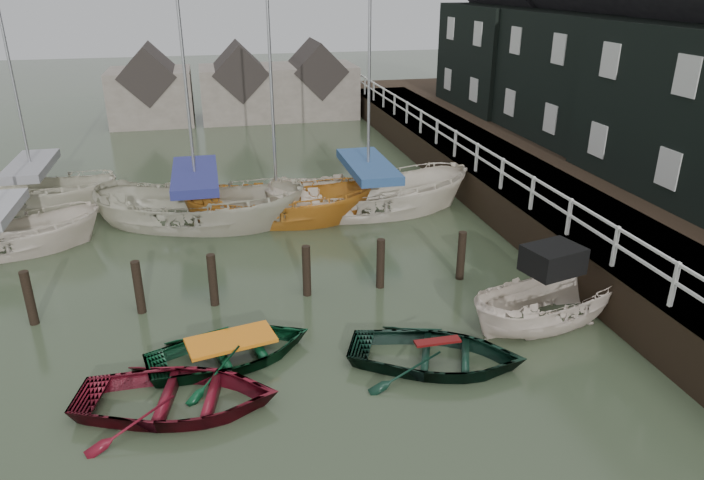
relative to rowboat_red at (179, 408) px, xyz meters
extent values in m
plane|color=#2C3924|center=(2.00, 1.13, 0.00)|extent=(120.00, 120.00, 0.00)
cube|color=black|center=(11.50, 11.13, 1.40)|extent=(3.00, 32.00, 0.20)
cube|color=silver|center=(10.00, 11.13, 2.45)|extent=(0.06, 32.00, 0.06)
cube|color=silver|center=(10.00, 11.13, 2.05)|extent=(0.06, 32.00, 0.06)
cube|color=black|center=(17.00, 11.13, 0.00)|extent=(14.00, 38.00, 1.50)
cube|color=black|center=(17.00, 13.13, 4.00)|extent=(6.00, 7.00, 5.00)
cube|color=black|center=(17.00, 20.13, 4.00)|extent=(6.40, 7.00, 5.00)
cylinder|color=black|center=(-3.50, 4.13, 0.50)|extent=(0.22, 0.22, 1.80)
cylinder|color=black|center=(-1.00, 4.13, 0.50)|extent=(0.22, 0.22, 1.80)
cylinder|color=black|center=(0.80, 4.13, 0.50)|extent=(0.22, 0.22, 1.80)
cylinder|color=black|center=(3.20, 4.13, 0.50)|extent=(0.22, 0.22, 1.80)
cylinder|color=black|center=(5.20, 4.13, 0.50)|extent=(0.22, 0.22, 1.80)
cylinder|color=black|center=(7.50, 4.13, 0.50)|extent=(0.22, 0.22, 1.80)
cube|color=#665B51|center=(-2.00, 27.13, 1.50)|extent=(4.50, 4.00, 3.00)
cube|color=#282321|center=(-2.00, 27.13, 2.80)|extent=(3.18, 4.08, 3.18)
cube|color=#665B51|center=(3.00, 27.13, 1.50)|extent=(4.50, 4.00, 3.00)
cube|color=#282321|center=(3.00, 27.13, 2.80)|extent=(3.18, 4.08, 3.18)
cube|color=#665B51|center=(7.50, 27.13, 1.50)|extent=(4.50, 4.00, 3.00)
cube|color=#282321|center=(7.50, 27.13, 2.80)|extent=(3.18, 4.08, 3.18)
imported|color=#550C17|center=(0.00, 0.00, 0.00)|extent=(4.39, 3.52, 0.81)
imported|color=#08321A|center=(1.11, 1.48, 0.00)|extent=(4.08, 3.28, 0.75)
imported|color=black|center=(5.41, 0.30, 0.00)|extent=(4.54, 3.96, 0.79)
imported|color=beige|center=(8.80, 1.51, 0.00)|extent=(4.91, 2.83, 1.78)
cube|color=black|center=(8.80, 1.71, 1.53)|extent=(1.51, 1.29, 0.65)
imported|color=beige|center=(-5.40, 9.06, 0.00)|extent=(5.94, 2.75, 2.22)
imported|color=beige|center=(0.44, 10.15, 0.00)|extent=(7.84, 5.04, 2.83)
cylinder|color=#B2B2B7|center=(0.44, 10.15, 6.49)|extent=(0.10, 0.10, 9.87)
cube|color=navy|center=(0.44, 10.15, 1.68)|extent=(4.29, 2.72, 0.30)
imported|color=#C17724|center=(3.10, 9.95, 0.00)|extent=(6.99, 4.14, 2.54)
cylinder|color=#B2B2B7|center=(3.10, 9.95, 5.54)|extent=(0.10, 0.10, 8.29)
imported|color=silver|center=(6.36, 10.04, 0.00)|extent=(7.42, 3.14, 2.81)
cylinder|color=#B2B2B7|center=(6.36, 10.04, 5.82)|extent=(0.10, 0.10, 8.55)
cube|color=navy|center=(6.36, 10.04, 1.67)|extent=(4.08, 1.68, 0.30)
imported|color=beige|center=(-5.32, 13.24, 0.00)|extent=(7.05, 4.97, 2.55)
cylinder|color=#B2B2B7|center=(-5.32, 13.24, 5.56)|extent=(0.10, 0.10, 8.31)
cube|color=gray|center=(-5.32, 13.24, 1.53)|extent=(3.86, 2.69, 0.30)
camera|label=1|loc=(1.05, -10.51, 7.77)|focal=32.00mm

